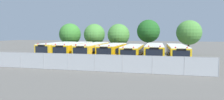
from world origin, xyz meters
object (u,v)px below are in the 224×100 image
(school_bus_3, at_px, (113,51))
(school_bus_6, at_px, (177,53))
(tree_2, at_px, (118,35))
(school_bus_1, at_px, (75,50))
(tree_3, at_px, (148,31))
(tree_4, at_px, (188,33))
(school_bus_4, at_px, (133,52))
(tree_0, at_px, (70,34))
(school_bus_2, at_px, (93,51))
(tree_1, at_px, (94,35))
(school_bus_0, at_px, (58,50))
(school_bus_5, at_px, (155,52))

(school_bus_3, distance_m, school_bus_6, 9.68)
(tree_2, bearing_deg, school_bus_1, -121.25)
(school_bus_1, relative_size, school_bus_6, 1.03)
(tree_3, height_order, tree_4, tree_3)
(school_bus_4, xyz_separation_m, tree_0, (-14.86, 9.20, 2.75))
(school_bus_4, relative_size, tree_0, 1.56)
(school_bus_1, xyz_separation_m, school_bus_4, (9.54, 0.05, -0.14))
(school_bus_2, distance_m, school_bus_4, 6.47)
(school_bus_4, xyz_separation_m, tree_1, (-9.36, 9.25, 2.62))
(school_bus_1, bearing_deg, school_bus_2, -179.12)
(school_bus_4, distance_m, tree_2, 10.04)
(school_bus_4, relative_size, tree_1, 1.60)
(school_bus_2, height_order, tree_4, tree_4)
(tree_3, distance_m, tree_4, 7.56)
(school_bus_0, distance_m, school_bus_2, 6.34)
(school_bus_1, xyz_separation_m, school_bus_2, (3.08, 0.09, -0.02))
(school_bus_6, xyz_separation_m, tree_0, (-21.33, 9.19, 2.69))
(school_bus_0, distance_m, tree_0, 9.56)
(school_bus_5, bearing_deg, school_bus_1, -0.89)
(school_bus_3, xyz_separation_m, tree_0, (-11.65, 9.05, 2.68))
(school_bus_3, distance_m, school_bus_5, 6.49)
(school_bus_5, xyz_separation_m, tree_4, (5.98, 10.15, 2.95))
(school_bus_0, bearing_deg, tree_1, -109.71)
(school_bus_3, height_order, school_bus_4, school_bus_3)
(school_bus_1, bearing_deg, tree_0, -60.89)
(school_bus_0, height_order, tree_0, tree_0)
(school_bus_4, relative_size, school_bus_5, 0.92)
(school_bus_0, bearing_deg, school_bus_6, -179.54)
(tree_0, bearing_deg, tree_2, -2.46)
(school_bus_5, bearing_deg, tree_3, -81.64)
(school_bus_6, xyz_separation_m, tree_1, (-15.82, 9.25, 2.56))
(tree_0, height_order, tree_2, tree_0)
(school_bus_6, bearing_deg, tree_1, -31.47)
(school_bus_0, bearing_deg, school_bus_3, -179.36)
(tree_1, relative_size, tree_2, 1.01)
(tree_4, bearing_deg, tree_1, -177.37)
(school_bus_2, distance_m, tree_1, 9.98)
(tree_0, relative_size, tree_1, 1.02)
(school_bus_5, height_order, tree_0, tree_0)
(school_bus_3, xyz_separation_m, tree_1, (-6.15, 9.10, 2.54))
(school_bus_1, bearing_deg, tree_2, -122.05)
(school_bus_5, height_order, tree_1, tree_1)
(tree_1, relative_size, tree_4, 0.92)
(school_bus_1, xyz_separation_m, tree_0, (-5.32, 9.25, 2.61))
(school_bus_5, bearing_deg, tree_1, -37.26)
(school_bus_3, relative_size, school_bus_5, 0.91)
(tree_1, distance_m, tree_2, 5.18)
(school_bus_6, bearing_deg, tree_4, -106.58)
(tree_0, xyz_separation_m, tree_4, (24.11, 0.91, 0.31))
(tree_2, bearing_deg, school_bus_3, -83.38)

